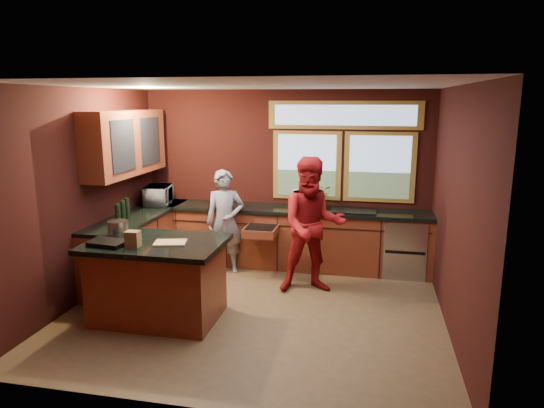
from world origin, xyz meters
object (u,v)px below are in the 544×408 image
(island, at_px, (158,280))
(stock_pot, at_px, (118,228))
(person_red, at_px, (313,226))
(person_grey, at_px, (225,222))
(cutting_board, at_px, (170,243))

(island, relative_size, stock_pot, 6.46)
(island, bearing_deg, person_red, 35.93)
(person_grey, relative_size, cutting_board, 4.43)
(island, distance_m, cutting_board, 0.52)
(person_red, distance_m, cutting_board, 1.93)
(person_red, bearing_deg, cutting_board, -153.94)
(island, relative_size, person_grey, 1.00)
(person_grey, xyz_separation_m, cutting_board, (-0.11, -1.74, 0.18))
(stock_pot, bearing_deg, island, -15.26)
(person_red, bearing_deg, stock_pot, -169.04)
(person_grey, distance_m, cutting_board, 1.75)
(island, bearing_deg, stock_pot, 164.74)
(cutting_board, relative_size, stock_pot, 1.46)
(person_red, relative_size, stock_pot, 7.61)
(cutting_board, bearing_deg, person_grey, 86.45)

